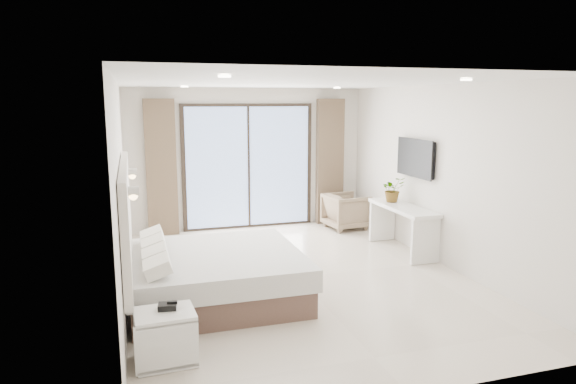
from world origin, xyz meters
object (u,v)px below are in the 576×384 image
bed (214,275)px  armchair (346,209)px  nightstand (165,337)px  console_desk (402,218)px

bed → armchair: bearing=43.2°
nightstand → armchair: 5.69m
nightstand → armchair: size_ratio=0.76×
console_desk → armchair: console_desk is taller
bed → nightstand: bed is taller
bed → nightstand: size_ratio=3.68×
nightstand → console_desk: size_ratio=0.37×
nightstand → armchair: armchair is taller
bed → console_desk: 3.49m
nightstand → console_desk: bearing=30.4°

